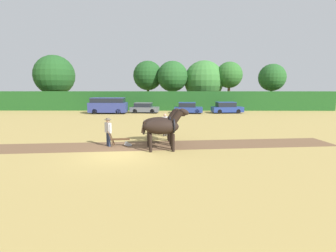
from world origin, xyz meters
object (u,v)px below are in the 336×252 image
at_px(tree_right, 272,78).
at_px(parked_van, 108,105).
at_px(tree_far_left, 54,75).
at_px(draft_horse_trail_left, 160,123).
at_px(tree_center_left, 172,76).
at_px(draft_horse_lead_left, 164,127).
at_px(tree_center_right, 229,75).
at_px(farmer_at_plow, 108,130).
at_px(parked_car_center_left, 188,108).
at_px(plow, 122,141).
at_px(parked_car_center, 227,108).
at_px(draft_horse_lead_right, 162,126).
at_px(parked_car_left, 144,108).
at_px(tree_center, 204,81).
at_px(farmer_beside_team, 165,123).
at_px(tree_left, 148,76).

bearing_deg(tree_right, parked_van, -161.68).
distance_m(tree_far_left, draft_horse_trail_left, 34.31).
height_order(tree_center_left, draft_horse_lead_left, tree_center_left).
height_order(tree_center_right, draft_horse_trail_left, tree_center_right).
bearing_deg(farmer_at_plow, parked_car_center_left, 30.77).
distance_m(plow, parked_car_center, 23.20).
xyz_separation_m(tree_far_left, draft_horse_lead_right, (19.49, -29.39, -4.29)).
height_order(tree_far_left, tree_center_left, tree_far_left).
xyz_separation_m(plow, parked_car_left, (-0.64, 20.66, 0.39)).
height_order(tree_center_right, draft_horse_lead_left, tree_center_right).
bearing_deg(tree_center, plow, -106.29).
distance_m(tree_center_left, draft_horse_lead_right, 29.11).
distance_m(tree_center_left, farmer_at_plow, 29.71).
height_order(tree_far_left, tree_center, tree_far_left).
xyz_separation_m(tree_center, farmer_beside_team, (-6.25, -27.01, -3.69)).
distance_m(tree_center_right, draft_horse_lead_right, 31.16).
height_order(plow, parked_van, parked_van).
bearing_deg(tree_far_left, farmer_at_plow, -61.45).
bearing_deg(parked_car_center_left, tree_center, 75.68).
relative_size(tree_right, parked_car_center_left, 1.88).
bearing_deg(tree_far_left, tree_center, 1.68).
bearing_deg(farmer_at_plow, draft_horse_lead_right, -36.87).
relative_size(tree_center, draft_horse_lead_right, 2.81).
xyz_separation_m(tree_far_left, farmer_at_plow, (16.15, -29.68, -4.50)).
bearing_deg(tree_center_left, draft_horse_lead_left, -91.39).
xyz_separation_m(tree_left, plow, (0.94, -30.58, -5.22)).
bearing_deg(tree_far_left, tree_right, -2.41).
distance_m(tree_left, draft_horse_lead_left, 32.17).
distance_m(farmer_beside_team, parked_car_center, 18.97).
xyz_separation_m(draft_horse_lead_left, plow, (-2.65, 1.13, -1.12)).
distance_m(parked_car_left, parked_car_center, 11.54).
relative_size(tree_center_right, farmer_beside_team, 4.58).
bearing_deg(draft_horse_lead_left, plow, 150.89).
relative_size(tree_center, tree_right, 1.11).
relative_size(tree_center_right, plow, 5.24).
xyz_separation_m(tree_center, tree_right, (11.00, -2.31, 0.43)).
distance_m(tree_center, draft_horse_trail_left, 29.69).
xyz_separation_m(tree_center_left, tree_center_right, (9.67, 0.20, 0.24)).
bearing_deg(farmer_at_plow, parked_car_center, 18.43).
relative_size(tree_center_right, tree_right, 1.06).
bearing_deg(tree_center_left, draft_horse_trail_left, -92.14).
xyz_separation_m(tree_left, draft_horse_trail_left, (3.30, -28.92, -4.28)).
height_order(tree_center_left, tree_right, tree_center_left).
xyz_separation_m(draft_horse_lead_right, parked_car_center_left, (2.97, 19.76, -0.53)).
height_order(tree_far_left, tree_center_right, tree_far_left).
distance_m(draft_horse_lead_right, farmer_at_plow, 3.37).
bearing_deg(draft_horse_trail_left, tree_center_right, 62.79).
bearing_deg(plow, parked_van, 99.61).
bearing_deg(farmer_beside_team, tree_far_left, 173.06).
height_order(tree_center_left, draft_horse_trail_left, tree_center_left).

